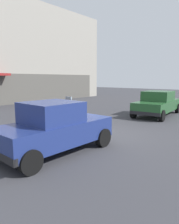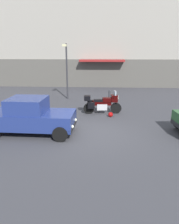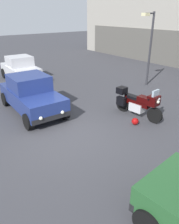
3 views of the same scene
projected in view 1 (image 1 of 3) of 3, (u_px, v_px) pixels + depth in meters
ground_plane at (102, 135)px, 8.82m from camera, size 80.00×80.00×0.00m
motorcycle at (59, 111)px, 11.18m from camera, size 2.26×0.84×1.36m
helmet at (75, 120)px, 11.22m from camera, size 0.28×0.28×0.28m
car_hatchback_near at (55, 128)px, 6.64m from camera, size 3.91×1.87×1.64m
car_sedan_far at (158, 103)px, 13.45m from camera, size 4.68×2.25×1.56m
bollard_curbside at (34, 108)px, 13.58m from camera, size 0.16×0.16×0.90m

